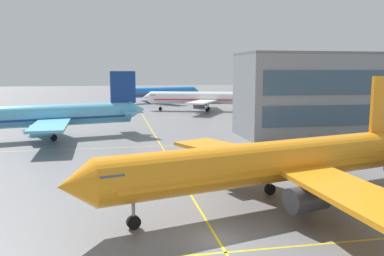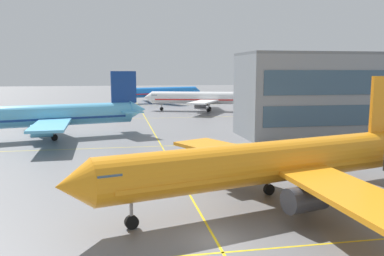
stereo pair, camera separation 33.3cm
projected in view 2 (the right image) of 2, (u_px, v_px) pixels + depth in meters
name	position (u px, v px, depth m)	size (l,w,h in m)	color
ground_plane	(216.00, 240.00, 28.58)	(600.00, 600.00, 0.00)	slate
airliner_front_gate	(274.00, 162.00, 35.62)	(36.63, 31.19, 11.53)	orange
airliner_second_row	(43.00, 116.00, 70.38)	(38.08, 32.41, 11.97)	#5BB7E5
airliner_third_row	(204.00, 98.00, 119.27)	(35.94, 30.69, 11.41)	white
airliner_far_left_stand	(158.00, 92.00, 150.34)	(35.77, 30.62, 11.45)	blue
taxiway_markings	(152.00, 129.00, 82.88)	(156.93, 169.49, 0.01)	yellow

